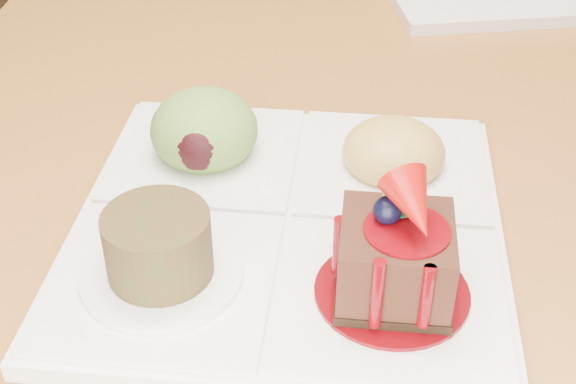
{
  "coord_description": "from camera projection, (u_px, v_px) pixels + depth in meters",
  "views": [
    {
      "loc": [
        -0.17,
        -1.14,
        1.07
      ],
      "look_at": [
        -0.19,
        -0.75,
        0.79
      ],
      "focal_mm": 50.0,
      "sensor_mm": 36.0,
      "label": 1
    }
  ],
  "objects": [
    {
      "name": "sampler_plate",
      "position": [
        285.0,
        207.0,
        0.49
      ],
      "size": [
        0.27,
        0.27,
        0.1
      ],
      "rotation": [
        0.0,
        0.0,
        -0.04
      ],
      "color": "white",
      "rests_on": "dining_table"
    },
    {
      "name": "ground",
      "position": [
        417.0,
        295.0,
        1.54
      ],
      "size": [
        6.0,
        6.0,
        0.0
      ],
      "primitive_type": "plane",
      "color": "#562E18"
    }
  ]
}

